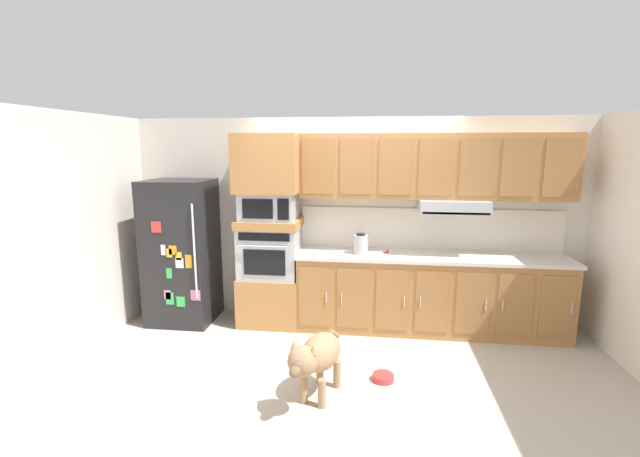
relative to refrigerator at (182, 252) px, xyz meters
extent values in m
plane|color=#B2A899|center=(2.08, -0.68, -0.88)|extent=(9.60, 9.60, 0.00)
cube|color=beige|center=(2.08, 0.43, 0.37)|extent=(6.20, 0.12, 2.50)
cube|color=beige|center=(-0.72, -0.68, 0.37)|extent=(0.12, 7.10, 2.50)
cube|color=black|center=(0.00, 0.00, 0.00)|extent=(0.76, 0.70, 1.76)
cylinder|color=silver|center=(0.33, -0.37, 0.10)|extent=(0.02, 0.02, 1.10)
cube|color=pink|center=(-0.04, -0.35, -0.44)|extent=(0.08, 0.01, 0.11)
cube|color=white|center=(0.13, -0.35, -0.04)|extent=(0.09, 0.01, 0.12)
cube|color=gold|center=(0.02, -0.35, 0.07)|extent=(0.07, 0.01, 0.10)
cube|color=red|center=(-0.12, -0.35, 0.37)|extent=(0.12, 0.01, 0.13)
cube|color=green|center=(-0.01, -0.35, -0.48)|extent=(0.10, 0.01, 0.15)
cube|color=orange|center=(0.06, -0.35, 0.11)|extent=(0.09, 0.01, 0.11)
cube|color=white|center=(-0.05, -0.35, 0.10)|extent=(0.05, 0.01, 0.12)
cube|color=pink|center=(0.31, -0.35, -0.43)|extent=(0.11, 0.01, 0.12)
cube|color=orange|center=(0.25, -0.35, -0.02)|extent=(0.08, 0.01, 0.16)
cube|color=green|center=(0.12, -0.35, -0.51)|extent=(0.10, 0.01, 0.12)
cube|color=green|center=(0.00, -0.35, -0.17)|extent=(0.07, 0.01, 0.12)
cube|color=gold|center=(0.13, -0.35, 0.04)|extent=(0.07, 0.01, 0.10)
cube|color=#A8703D|center=(1.10, 0.07, -0.58)|extent=(0.74, 0.62, 0.60)
cube|color=#A8AAAF|center=(1.10, 0.07, 0.02)|extent=(0.70, 0.58, 0.60)
cube|color=black|center=(1.10, -0.23, -0.04)|extent=(0.49, 0.01, 0.30)
cube|color=black|center=(1.10, -0.23, 0.26)|extent=(0.59, 0.01, 0.09)
cylinder|color=#A8AAAF|center=(1.10, -0.25, 0.16)|extent=(0.56, 0.02, 0.02)
cube|color=#A8703D|center=(1.10, 0.07, 0.37)|extent=(0.74, 0.62, 0.10)
cube|color=#A8AAAF|center=(1.10, 0.07, 0.58)|extent=(0.64, 0.53, 0.32)
cube|color=black|center=(1.03, -0.20, 0.58)|extent=(0.35, 0.01, 0.22)
cube|color=black|center=(1.33, -0.20, 0.58)|extent=(0.13, 0.01, 0.24)
cube|color=#A8703D|center=(1.10, 0.07, 1.08)|extent=(0.74, 0.62, 0.68)
cube|color=#A8703D|center=(3.01, 0.07, -0.44)|extent=(3.07, 0.60, 0.88)
cube|color=#9A6738|center=(1.69, -0.24, -0.42)|extent=(0.37, 0.01, 0.70)
cylinder|color=#BCBCC1|center=(1.82, -0.25, -0.42)|extent=(0.01, 0.01, 0.12)
cube|color=#9A6738|center=(2.13, -0.24, -0.42)|extent=(0.37, 0.01, 0.70)
cylinder|color=#BCBCC1|center=(2.00, -0.25, -0.42)|extent=(0.01, 0.01, 0.12)
cube|color=#9A6738|center=(2.57, -0.24, -0.42)|extent=(0.37, 0.01, 0.70)
cylinder|color=#BCBCC1|center=(2.70, -0.25, -0.42)|extent=(0.01, 0.01, 0.12)
cube|color=#9A6738|center=(3.01, -0.24, -0.42)|extent=(0.37, 0.01, 0.70)
cylinder|color=#BCBCC1|center=(2.88, -0.25, -0.42)|extent=(0.01, 0.01, 0.12)
cube|color=#9A6738|center=(3.45, -0.24, -0.42)|extent=(0.37, 0.01, 0.70)
cylinder|color=#BCBCC1|center=(3.58, -0.25, -0.42)|extent=(0.01, 0.01, 0.12)
cube|color=#9A6738|center=(3.89, -0.24, -0.42)|extent=(0.37, 0.01, 0.70)
cylinder|color=#BCBCC1|center=(3.75, -0.25, -0.42)|extent=(0.01, 0.01, 0.12)
cube|color=#9A6738|center=(4.32, -0.24, -0.42)|extent=(0.37, 0.01, 0.70)
cylinder|color=#BCBCC1|center=(4.46, -0.25, -0.42)|extent=(0.01, 0.01, 0.12)
cube|color=beige|center=(3.01, 0.07, 0.02)|extent=(3.11, 0.64, 0.04)
cube|color=silver|center=(3.01, 0.36, 0.29)|extent=(3.11, 0.02, 0.50)
cube|color=#A8703D|center=(3.01, 0.20, 1.05)|extent=(3.07, 0.34, 0.74)
cube|color=#A8AAAF|center=(3.23, 0.13, 0.61)|extent=(0.76, 0.48, 0.14)
cube|color=black|center=(3.23, -0.09, 0.56)|extent=(0.72, 0.04, 0.02)
cube|color=#9A6738|center=(1.69, 0.02, 1.05)|extent=(0.37, 0.01, 0.63)
cube|color=#9A6738|center=(2.13, 0.02, 1.05)|extent=(0.37, 0.01, 0.63)
cube|color=#9A6738|center=(2.57, 0.02, 1.05)|extent=(0.37, 0.01, 0.63)
cube|color=#9A6738|center=(3.01, 0.02, 1.05)|extent=(0.37, 0.01, 0.63)
cube|color=#9A6738|center=(3.45, 0.02, 1.05)|extent=(0.37, 0.01, 0.63)
cube|color=#9A6738|center=(3.89, 0.02, 1.05)|extent=(0.37, 0.01, 0.63)
cube|color=#9A6738|center=(4.32, 0.02, 1.05)|extent=(0.37, 0.01, 0.63)
cylinder|color=red|center=(2.49, 0.10, 0.05)|extent=(0.07, 0.10, 0.03)
cylinder|color=silver|center=(2.59, 0.05, 0.05)|extent=(0.06, 0.11, 0.01)
cylinder|color=#A8AAAF|center=(2.19, 0.02, 0.15)|extent=(0.17, 0.17, 0.22)
cylinder|color=black|center=(2.19, 0.02, 0.27)|extent=(0.10, 0.10, 0.02)
ellipsoid|color=#997551|center=(1.91, -1.46, -0.48)|extent=(0.43, 0.56, 0.31)
sphere|color=#997551|center=(1.81, -1.80, -0.39)|extent=(0.25, 0.25, 0.25)
ellipsoid|color=brown|center=(1.78, -1.91, -0.42)|extent=(0.13, 0.16, 0.09)
cone|color=#997551|center=(1.90, -1.81, -0.28)|extent=(0.07, 0.07, 0.08)
cone|color=#997551|center=(1.74, -1.76, -0.28)|extent=(0.07, 0.07, 0.08)
cylinder|color=#997551|center=(2.01, -1.15, -0.45)|extent=(0.09, 0.18, 0.14)
cylinder|color=#997551|center=(1.95, -1.65, -0.76)|extent=(0.07, 0.07, 0.25)
cylinder|color=#997551|center=(1.78, -1.60, -0.76)|extent=(0.07, 0.07, 0.25)
cylinder|color=#997551|center=(2.04, -1.32, -0.76)|extent=(0.07, 0.07, 0.25)
cylinder|color=#997551|center=(1.88, -1.27, -0.76)|extent=(0.07, 0.07, 0.25)
cylinder|color=red|center=(2.46, -1.16, -0.85)|extent=(0.20, 0.20, 0.06)
cylinder|color=brown|center=(2.46, -1.16, -0.84)|extent=(0.15, 0.15, 0.03)
camera|label=1|loc=(2.35, -4.89, 1.27)|focal=24.17mm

